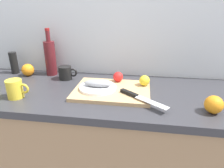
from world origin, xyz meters
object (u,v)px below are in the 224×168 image
at_px(chef_knife, 137,96).
at_px(coffee_mug_0, 66,73).
at_px(cutting_board, 112,91).
at_px(lemon_0, 144,80).
at_px(pepper_mill, 14,63).
at_px(wine_bottle, 50,57).
at_px(white_plate, 98,87).
at_px(coffee_mug_1, 15,89).
at_px(fish_fillet, 98,83).

bearing_deg(chef_knife, coffee_mug_0, -170.64).
bearing_deg(cutting_board, lemon_0, 24.43).
height_order(cutting_board, pepper_mill, pepper_mill).
xyz_separation_m(wine_bottle, pepper_mill, (-0.27, -0.01, -0.05)).
distance_m(white_plate, coffee_mug_1, 0.44).
height_order(white_plate, coffee_mug_0, coffee_mug_0).
xyz_separation_m(cutting_board, wine_bottle, (-0.46, 0.24, 0.11)).
height_order(white_plate, chef_knife, chef_knife).
bearing_deg(cutting_board, wine_bottle, 152.68).
distance_m(coffee_mug_0, coffee_mug_1, 0.35).
distance_m(white_plate, chef_knife, 0.24).
xyz_separation_m(chef_knife, wine_bottle, (-0.61, 0.34, 0.10)).
distance_m(wine_bottle, coffee_mug_1, 0.39).
distance_m(fish_fillet, chef_knife, 0.24).
height_order(white_plate, pepper_mill, pepper_mill).
relative_size(cutting_board, fish_fillet, 2.69).
distance_m(coffee_mug_1, pepper_mill, 0.44).
xyz_separation_m(lemon_0, coffee_mug_1, (-0.67, -0.23, -0.00)).
bearing_deg(pepper_mill, coffee_mug_1, -57.09).
bearing_deg(fish_fillet, cutting_board, 5.73).
height_order(wine_bottle, coffee_mug_1, wine_bottle).
bearing_deg(chef_knife, wine_bottle, -170.91).
relative_size(white_plate, coffee_mug_1, 1.70).
relative_size(lemon_0, coffee_mug_1, 0.50).
height_order(cutting_board, coffee_mug_0, coffee_mug_0).
bearing_deg(wine_bottle, fish_fillet, -32.80).
bearing_deg(white_plate, coffee_mug_1, -161.82).
height_order(coffee_mug_0, pepper_mill, pepper_mill).
distance_m(cutting_board, white_plate, 0.08).
relative_size(coffee_mug_1, pepper_mill, 0.81).
relative_size(cutting_board, wine_bottle, 1.33).
height_order(chef_knife, wine_bottle, wine_bottle).
bearing_deg(white_plate, coffee_mug_0, 145.79).
bearing_deg(cutting_board, coffee_mug_0, 153.74).
distance_m(wine_bottle, pepper_mill, 0.28).
height_order(cutting_board, chef_knife, chef_knife).
bearing_deg(lemon_0, pepper_mill, 170.89).
bearing_deg(white_plate, chef_knife, -21.62).
bearing_deg(pepper_mill, wine_bottle, 2.38).
bearing_deg(fish_fillet, lemon_0, 19.05).
xyz_separation_m(coffee_mug_0, pepper_mill, (-0.40, 0.06, 0.03)).
relative_size(white_plate, coffee_mug_0, 1.68).
bearing_deg(coffee_mug_0, coffee_mug_1, -117.65).
distance_m(chef_knife, lemon_0, 0.18).
bearing_deg(chef_knife, lemon_0, 116.36).
bearing_deg(wine_bottle, white_plate, -32.80).
distance_m(fish_fillet, wine_bottle, 0.46).
bearing_deg(white_plate, cutting_board, 5.73).
xyz_separation_m(cutting_board, lemon_0, (0.18, 0.08, 0.04)).
relative_size(cutting_board, white_plate, 2.02).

